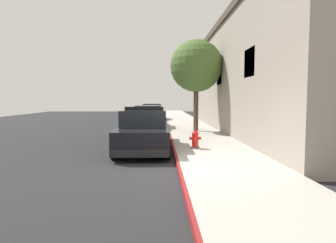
{
  "coord_description": "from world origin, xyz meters",
  "views": [
    {
      "loc": [
        -0.54,
        -7.75,
        1.96
      ],
      "look_at": [
        -0.22,
        4.86,
        1.0
      ],
      "focal_mm": 31.09,
      "sensor_mm": 36.0,
      "label": 1
    }
  ],
  "objects_px": {
    "parked_car_dark_far": "(152,113)",
    "fire_hydrant": "(195,139)",
    "police_cruiser": "(144,131)",
    "street_tree": "(196,66)",
    "parked_car_silver_ahead": "(148,118)"
  },
  "relations": [
    {
      "from": "parked_car_dark_far",
      "to": "fire_hydrant",
      "type": "relative_size",
      "value": 6.37
    },
    {
      "from": "police_cruiser",
      "to": "parked_car_dark_far",
      "type": "xyz_separation_m",
      "value": [
        -0.14,
        15.69,
        -0.0
      ]
    },
    {
      "from": "police_cruiser",
      "to": "fire_hydrant",
      "type": "xyz_separation_m",
      "value": [
        1.92,
        -0.49,
        -0.25
      ]
    },
    {
      "from": "parked_car_dark_far",
      "to": "fire_hydrant",
      "type": "distance_m",
      "value": 16.31
    },
    {
      "from": "police_cruiser",
      "to": "parked_car_silver_ahead",
      "type": "distance_m",
      "value": 8.1
    },
    {
      "from": "police_cruiser",
      "to": "parked_car_dark_far",
      "type": "bearing_deg",
      "value": 90.49
    },
    {
      "from": "parked_car_silver_ahead",
      "to": "street_tree",
      "type": "bearing_deg",
      "value": -42.45
    },
    {
      "from": "police_cruiser",
      "to": "parked_car_silver_ahead",
      "type": "bearing_deg",
      "value": 91.27
    },
    {
      "from": "police_cruiser",
      "to": "parked_car_dark_far",
      "type": "relative_size",
      "value": 1.0
    },
    {
      "from": "parked_car_silver_ahead",
      "to": "parked_car_dark_far",
      "type": "bearing_deg",
      "value": 89.67
    },
    {
      "from": "parked_car_silver_ahead",
      "to": "fire_hydrant",
      "type": "distance_m",
      "value": 8.84
    },
    {
      "from": "police_cruiser",
      "to": "parked_car_silver_ahead",
      "type": "height_order",
      "value": "police_cruiser"
    },
    {
      "from": "parked_car_silver_ahead",
      "to": "fire_hydrant",
      "type": "xyz_separation_m",
      "value": [
        2.09,
        -8.58,
        -0.24
      ]
    },
    {
      "from": "street_tree",
      "to": "fire_hydrant",
      "type": "bearing_deg",
      "value": -97.15
    },
    {
      "from": "police_cruiser",
      "to": "street_tree",
      "type": "distance_m",
      "value": 6.85
    }
  ]
}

